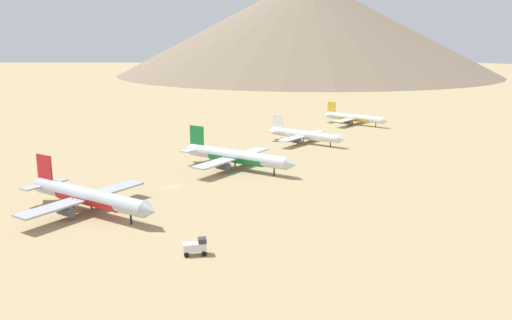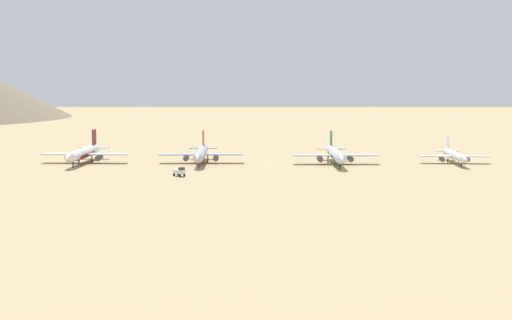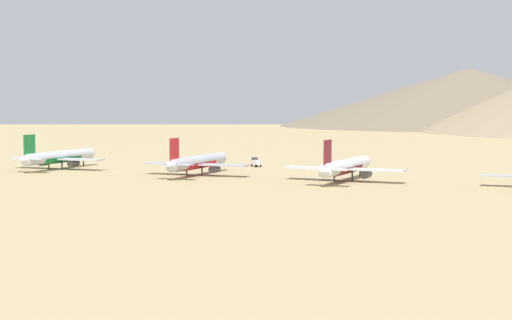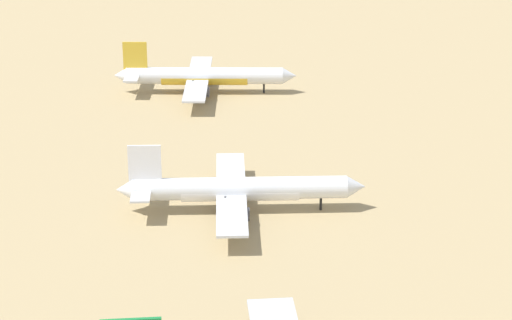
{
  "view_description": "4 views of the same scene",
  "coord_description": "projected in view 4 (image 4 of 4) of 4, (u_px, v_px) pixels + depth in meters",
  "views": [
    {
      "loc": [
        136.98,
        -102.83,
        48.21
      ],
      "look_at": [
        2.72,
        37.03,
        3.22
      ],
      "focal_mm": 37.51,
      "sensor_mm": 36.0,
      "label": 1
    },
    {
      "loc": [
        317.96,
        46.74,
        39.83
      ],
      "look_at": [
        12.84,
        -4.67,
        3.09
      ],
      "focal_mm": 47.49,
      "sensor_mm": 36.0,
      "label": 2
    },
    {
      "loc": [
        -227.73,
        -201.78,
        26.27
      ],
      "look_at": [
        10.12,
        -54.87,
        6.16
      ],
      "focal_mm": 55.0,
      "sensor_mm": 36.0,
      "label": 3
    },
    {
      "loc": [
        0.78,
        -65.39,
        71.45
      ],
      "look_at": [
        -12.37,
        99.5,
        4.1
      ],
      "focal_mm": 71.59,
      "sensor_mm": 36.0,
      "label": 4
    }
  ],
  "objects": [
    {
      "name": "parked_jet_4",
      "position": [
        238.0,
        189.0,
        167.26
      ],
      "size": [
        41.15,
        33.55,
        11.87
      ],
      "color": "silver",
      "rests_on": "ground"
    },
    {
      "name": "parked_jet_5",
      "position": [
        203.0,
        76.0,
        224.57
      ],
      "size": [
        40.38,
        32.83,
        11.64
      ],
      "color": "silver",
      "rests_on": "ground"
    }
  ]
}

